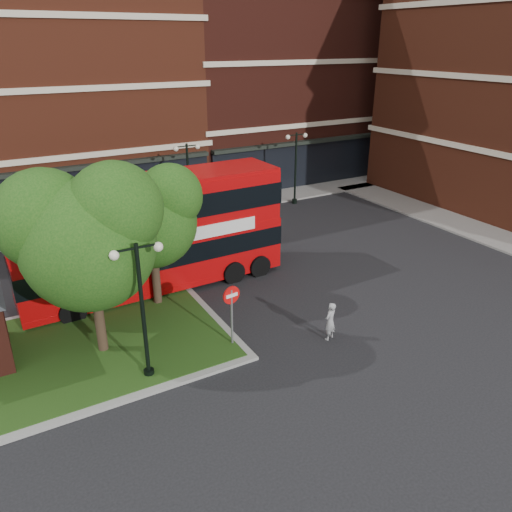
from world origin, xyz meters
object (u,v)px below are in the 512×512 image
bus (152,227)px  car_white (231,204)px  car_silver (49,234)px  woman (330,321)px

bus → car_white: bus is taller
car_white → car_silver: bearing=84.6°
car_silver → woman: bearing=-159.1°
woman → car_silver: 17.66m
bus → car_silver: size_ratio=3.31×
woman → bus: bearing=-81.0°
woman → car_silver: (-7.89, 15.79, -0.16)m
car_silver → car_white: (11.39, -0.37, 0.08)m
bus → car_silver: bearing=112.1°
woman → car_white: (3.50, 15.43, -0.08)m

